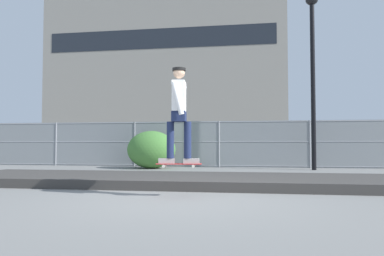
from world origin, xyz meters
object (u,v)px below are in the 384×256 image
Objects in this scene: parked_car_near at (105,146)px; parked_car_mid at (242,146)px; shrub_left at (151,150)px; street_lamp at (313,59)px; skater at (179,109)px; skateboard at (179,164)px.

parked_car_mid is at bearing -0.27° from parked_car_near.
parked_car_near is 2.46× the size of shrub_left.
street_lamp is 1.39× the size of parked_car_near.
skater is at bearing -61.84° from parked_car_near.
parked_car_near is 5.04m from shrub_left.
street_lamp is 3.43× the size of shrub_left.
parked_car_mid reaches higher than skateboard.
parked_car_near is (-5.80, 10.84, -0.73)m from skater.
skater is 0.93× the size of shrub_left.
skater reaches higher than skateboard.
parked_car_mid is at bearing 125.77° from street_lamp.
shrub_left is at bearing 108.92° from skater.
street_lamp is 5.46m from parked_car_mid.
street_lamp is at bearing -21.38° from parked_car_near.
parked_car_mid is at bearing 85.15° from skater.
shrub_left is (-3.35, -3.71, -0.12)m from parked_car_mid.
parked_car_near is at bearing 131.98° from shrub_left.
skater is 12.31m from parked_car_near.
skateboard is 0.44× the size of shrub_left.
shrub_left is (-2.43, 7.09, 0.13)m from skateboard.
parked_car_near is at bearing 118.16° from skater.
parked_car_near reaches higher than shrub_left.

